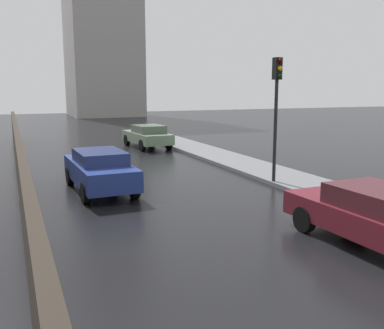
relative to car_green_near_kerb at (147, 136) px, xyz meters
name	(u,v)px	position (x,y,z in m)	size (l,w,h in m)	color
car_green_near_kerb	(147,136)	(0.00, 0.00, 0.00)	(2.02, 4.27, 1.33)	slate
car_maroon_far_ahead	(381,217)	(-0.05, -17.57, 0.00)	(1.95, 4.61, 1.33)	maroon
car_blue_behind_camera	(100,169)	(-4.66, -9.91, 0.05)	(1.87, 4.41, 1.40)	navy
traffic_light	(277,97)	(1.30, -11.35, 2.45)	(0.26, 0.39, 4.35)	black
distant_tower	(101,6)	(3.80, 31.31, 12.57)	(8.21, 10.01, 26.55)	#9E9993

